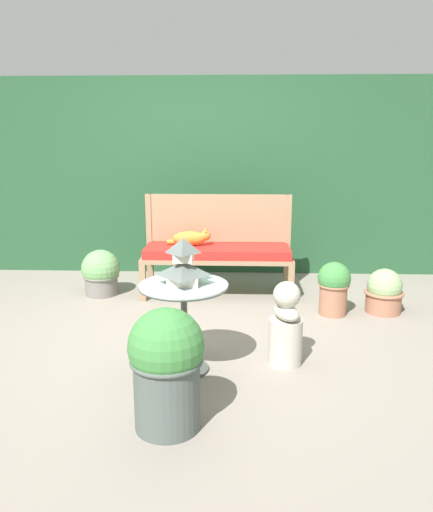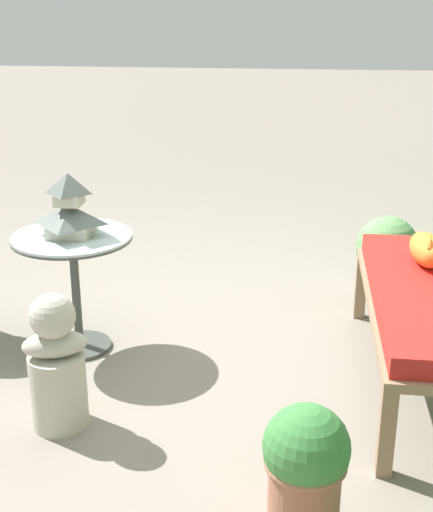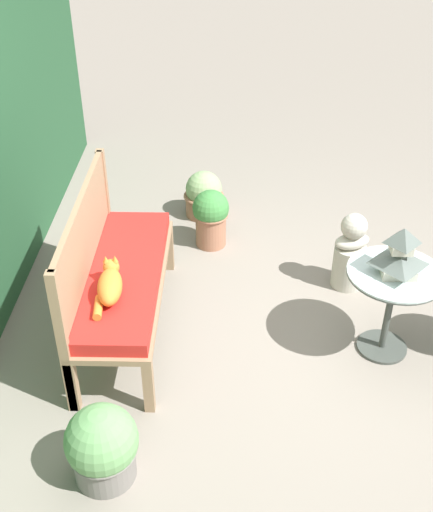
% 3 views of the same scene
% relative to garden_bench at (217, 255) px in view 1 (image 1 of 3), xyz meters
% --- Properties ---
extents(ground, '(30.00, 30.00, 0.00)m').
position_rel_garden_bench_xyz_m(ground, '(-0.23, -1.04, -0.42)').
color(ground, gray).
extents(foliage_hedge_back, '(6.40, 0.83, 2.22)m').
position_rel_garden_bench_xyz_m(foliage_hedge_back, '(-0.23, 1.28, 0.69)').
color(foliage_hedge_back, '#234C2D').
rests_on(foliage_hedge_back, ground).
extents(garden_bench, '(1.50, 0.50, 0.50)m').
position_rel_garden_bench_xyz_m(garden_bench, '(0.00, 0.00, 0.00)').
color(garden_bench, '#937556').
rests_on(garden_bench, ground).
extents(bench_backrest, '(1.50, 0.06, 1.00)m').
position_rel_garden_bench_xyz_m(bench_backrest, '(-0.00, 0.23, 0.28)').
color(bench_backrest, '#937556').
rests_on(bench_backrest, ground).
extents(cat, '(0.45, 0.18, 0.19)m').
position_rel_garden_bench_xyz_m(cat, '(-0.27, 0.04, 0.16)').
color(cat, orange).
rests_on(cat, garden_bench).
extents(patio_table, '(0.60, 0.60, 0.62)m').
position_rel_garden_bench_xyz_m(patio_table, '(-0.16, -1.70, 0.06)').
color(patio_table, '#424742').
rests_on(patio_table, ground).
extents(pagoda_birdhouse, '(0.28, 0.28, 0.31)m').
position_rel_garden_bench_xyz_m(pagoda_birdhouse, '(-0.16, -1.70, 0.33)').
color(pagoda_birdhouse, beige).
rests_on(pagoda_birdhouse, patio_table).
extents(garden_bust, '(0.24, 0.30, 0.61)m').
position_rel_garden_bench_xyz_m(garden_bust, '(0.54, -1.56, -0.14)').
color(garden_bust, '#B7B2A3').
rests_on(garden_bust, ground).
extents(potted_plant_hedge_corner, '(0.29, 0.29, 0.49)m').
position_rel_garden_bench_xyz_m(potted_plant_hedge_corner, '(1.07, -0.53, -0.16)').
color(potted_plant_hedge_corner, '#9E664C').
rests_on(potted_plant_hedge_corner, ground).
extents(potted_plant_patio_mid, '(0.42, 0.42, 0.69)m').
position_rel_garden_bench_xyz_m(potted_plant_patio_mid, '(-0.18, -2.38, -0.06)').
color(potted_plant_patio_mid, '#4C5651').
rests_on(potted_plant_patio_mid, ground).
extents(potted_plant_table_far, '(0.38, 0.38, 0.46)m').
position_rel_garden_bench_xyz_m(potted_plant_table_far, '(-1.18, -0.04, -0.20)').
color(potted_plant_table_far, slate).
rests_on(potted_plant_table_far, ground).
extents(potted_plant_table_near, '(0.35, 0.35, 0.41)m').
position_rel_garden_bench_xyz_m(potted_plant_table_near, '(1.54, -0.45, -0.23)').
color(potted_plant_table_near, '#9E664C').
rests_on(potted_plant_table_near, ground).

